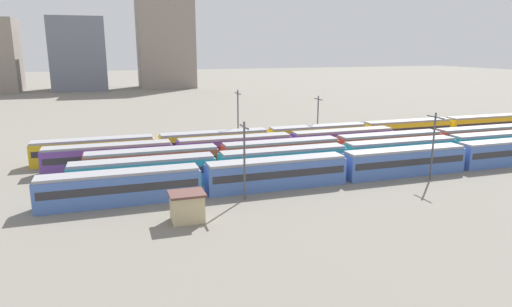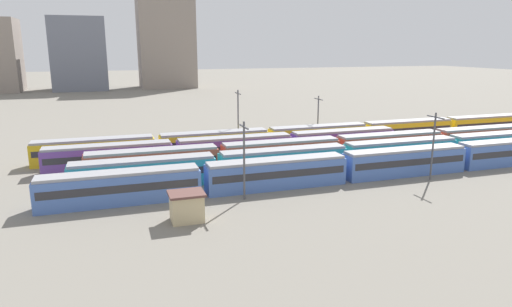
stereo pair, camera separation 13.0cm
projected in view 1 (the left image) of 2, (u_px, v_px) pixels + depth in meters
The scene contains 13 objects.
ground_plane at pixel (149, 176), 62.37m from camera, with size 600.00×600.00×0.00m, color slate.
train_track_0 at pixel (344, 167), 59.72m from camera, with size 74.70×3.06×3.75m.
train_track_1 at pixel (451, 148), 71.20m from camera, with size 112.50×3.06×3.75m.
train_track_2 at pixel (437, 141), 76.51m from camera, with size 112.50×3.06×3.75m.
train_track_3 at pixel (235, 148), 70.93m from camera, with size 55.80×3.06×3.75m.
train_track_4 at pixel (318, 136), 80.87m from camera, with size 93.60×3.06×3.75m.
catenary_pole_0 at pixel (433, 143), 59.41m from camera, with size 0.24×3.20×9.07m.
catenary_pole_1 at pixel (318, 116), 83.43m from camera, with size 0.24×3.20×8.63m.
catenary_pole_2 at pixel (244, 157), 51.63m from camera, with size 0.24×3.20×9.19m.
catenary_pole_3 at pixel (238, 116), 78.56m from camera, with size 0.24×3.20×10.16m.
signal_hut at pixel (187, 206), 45.95m from camera, with size 3.60×3.00×3.04m.
distant_building_1 at pixel (79, 54), 185.53m from camera, with size 21.14×21.73×29.08m, color slate.
distant_building_2 at pixel (165, 37), 194.74m from camera, with size 23.21×19.26×42.77m, color gray.
Camera 1 is at (-4.79, -51.19, 17.33)m, focal length 31.77 mm.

